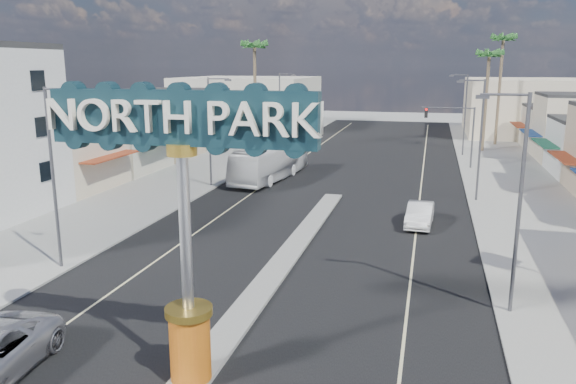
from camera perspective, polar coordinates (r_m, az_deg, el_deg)
The scene contains 22 objects.
ground at distance 44.72m, azimuth 4.90°, elevation -0.15°, with size 160.00×160.00×0.00m, color gray.
road at distance 44.72m, azimuth 4.90°, elevation -0.15°, with size 20.00×120.00×0.01m, color black.
median_island at distance 29.63m, azimuth -0.28°, elevation -6.76°, with size 1.30×30.00×0.16m, color gray.
sidewalk_left at distance 48.91m, azimuth -11.50°, elevation 0.83°, with size 8.00×120.00×0.12m, color gray.
sidewalk_right at distance 44.69m, azimuth 22.89°, elevation -1.07°, with size 8.00×120.00×0.12m, color gray.
storefront_row_left at distance 64.43m, azimuth -14.67°, elevation 6.17°, with size 12.00×42.00×6.00m, color beige.
backdrop_far_left at distance 92.88m, azimuth -3.98°, elevation 9.09°, with size 20.00×20.00×8.00m, color #B7B29E.
backdrop_far_right at distance 89.48m, azimuth 24.16°, elevation 7.87°, with size 20.00×20.00×8.00m, color beige.
gateway_sign at distance 17.06m, azimuth -10.54°, elevation -1.26°, with size 8.20×1.50×9.15m.
traffic_signal_left at distance 59.55m, azimuth -1.57°, elevation 7.30°, with size 5.09×0.45×6.00m.
traffic_signal_right at distance 57.34m, azimuth 16.50°, elevation 6.56°, with size 5.09×0.45×6.00m.
streetlight_l_near at distance 29.32m, azimuth -22.56°, elevation 2.12°, with size 2.03×0.22×9.00m.
streetlight_l_mid at distance 46.69m, azimuth -7.80°, elevation 6.63°, with size 2.03×0.22×9.00m.
streetlight_l_far at distance 67.50m, azimuth -0.73°, elevation 8.63°, with size 2.03×0.22×9.00m.
streetlight_r_near at distance 23.78m, azimuth 22.17°, elevation -0.15°, with size 2.03×0.22×9.00m.
streetlight_r_mid at distance 43.43m, azimuth 18.79°, elevation 5.61°, with size 2.03×0.22×9.00m.
streetlight_r_far at distance 65.29m, azimuth 17.43°, elevation 7.91°, with size 2.03×0.22×9.00m.
palm_left_far at distance 66.14m, azimuth -3.42°, elevation 14.10°, with size 2.60×2.60×13.10m.
palm_right_mid at distance 69.27m, azimuth 19.75°, elevation 12.59°, with size 2.60×2.60×12.10m.
palm_right_far at distance 75.47m, azimuth 21.01°, elevation 13.81°, with size 2.60×2.60×14.10m.
car_parked_right at distance 36.56m, azimuth 13.24°, elevation -2.23°, with size 1.55×4.44×1.46m, color silver.
city_bus at distance 49.86m, azimuth -1.79°, elevation 3.16°, with size 2.75×11.77×3.28m, color white.
Camera 1 is at (7.05, -13.01, 10.02)m, focal length 35.00 mm.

